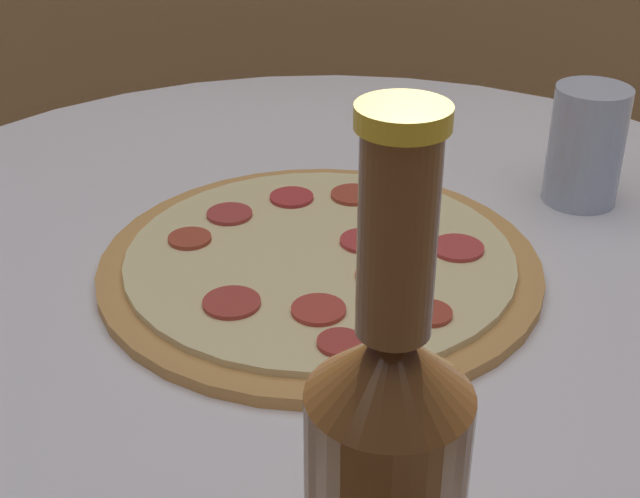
{
  "coord_description": "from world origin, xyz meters",
  "views": [
    {
      "loc": [
        0.01,
        -0.66,
        1.06
      ],
      "look_at": [
        -0.01,
        -0.03,
        0.71
      ],
      "focal_mm": 50.0,
      "sensor_mm": 36.0,
      "label": 1
    }
  ],
  "objects": [
    {
      "name": "pizza",
      "position": [
        -0.01,
        -0.03,
        0.69
      ],
      "size": [
        0.36,
        0.36,
        0.02
      ],
      "color": "#C68E47",
      "rests_on": "table"
    },
    {
      "name": "beer_bottle",
      "position": [
        0.03,
        -0.38,
        0.79
      ],
      "size": [
        0.07,
        0.07,
        0.27
      ],
      "color": "#563314",
      "rests_on": "table"
    },
    {
      "name": "drinking_glass",
      "position": [
        0.23,
        0.11,
        0.74
      ],
      "size": [
        0.07,
        0.07,
        0.11
      ],
      "color": "#ADBCC6",
      "rests_on": "table"
    },
    {
      "name": "table",
      "position": [
        0.0,
        0.0,
        0.55
      ],
      "size": [
        0.95,
        0.95,
        0.69
      ],
      "color": "silver",
      "rests_on": "ground_plane"
    }
  ]
}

